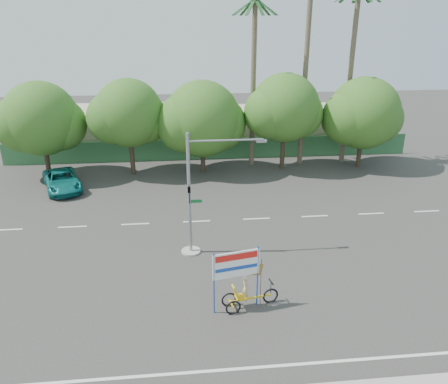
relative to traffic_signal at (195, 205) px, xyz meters
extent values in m
plane|color=#33302D|center=(2.20, -3.98, -2.92)|extent=(120.00, 120.00, 0.00)
cube|color=#336B3D|center=(2.20, 17.52, -1.92)|extent=(38.00, 0.08, 2.00)
cube|color=#B5AD90|center=(-7.80, 22.02, -0.92)|extent=(12.00, 8.00, 4.00)
cube|color=#B5AD90|center=(10.20, 22.02, -1.12)|extent=(14.00, 8.00, 3.60)
cylinder|color=#473828|center=(-11.80, 14.02, -1.16)|extent=(0.40, 0.40, 3.52)
sphere|color=#2C5B1B|center=(-11.80, 14.02, 2.04)|extent=(6.00, 6.00, 6.00)
sphere|color=#2C5B1B|center=(-10.45, 14.32, 1.48)|extent=(4.32, 4.32, 4.32)
sphere|color=#2C5B1B|center=(-13.15, 13.77, 1.72)|extent=(4.56, 4.56, 4.56)
cylinder|color=#473828|center=(-4.80, 14.02, -1.05)|extent=(0.40, 0.40, 3.74)
sphere|color=#2C5B1B|center=(-4.80, 14.02, 2.35)|extent=(5.60, 5.60, 5.60)
sphere|color=#2C5B1B|center=(-3.54, 14.32, 1.76)|extent=(4.03, 4.03, 4.03)
sphere|color=#2C5B1B|center=(-6.06, 13.77, 2.01)|extent=(4.26, 4.26, 4.26)
cylinder|color=#473828|center=(1.20, 14.02, -1.27)|extent=(0.40, 0.40, 3.30)
sphere|color=#2C5B1B|center=(1.20, 14.02, 1.73)|extent=(6.40, 6.40, 6.40)
sphere|color=#2C5B1B|center=(2.64, 14.32, 1.21)|extent=(4.61, 4.61, 4.61)
sphere|color=#2C5B1B|center=(-0.24, 13.77, 1.43)|extent=(4.86, 4.86, 4.86)
cylinder|color=#473828|center=(8.20, 14.02, -0.98)|extent=(0.40, 0.40, 3.87)
sphere|color=#2C5B1B|center=(8.20, 14.02, 2.54)|extent=(5.80, 5.80, 5.80)
sphere|color=#2C5B1B|center=(9.50, 14.32, 1.92)|extent=(4.18, 4.18, 4.18)
sphere|color=#2C5B1B|center=(6.89, 13.77, 2.19)|extent=(4.41, 4.41, 4.41)
cylinder|color=#473828|center=(15.20, 14.02, -1.20)|extent=(0.40, 0.40, 3.43)
sphere|color=#2C5B1B|center=(15.20, 14.02, 1.92)|extent=(6.20, 6.20, 6.20)
sphere|color=#2C5B1B|center=(16.59, 14.32, 1.37)|extent=(4.46, 4.46, 4.46)
sphere|color=#2C5B1B|center=(13.80, 13.77, 1.61)|extent=(4.71, 4.71, 4.71)
cylinder|color=#70604C|center=(10.20, 15.52, 5.58)|extent=(0.44, 0.44, 17.00)
cylinder|color=#70604C|center=(14.20, 15.52, 4.58)|extent=(0.44, 0.44, 15.00)
cylinder|color=#70604C|center=(5.70, 15.52, 4.08)|extent=(0.44, 0.44, 14.00)
cube|color=#1C4C21|center=(6.64, 15.52, 10.42)|extent=(1.91, 0.28, 1.36)
cube|color=#1C4C21|center=(6.42, 16.12, 10.42)|extent=(1.65, 1.44, 1.36)
cube|color=#1C4C21|center=(5.86, 16.44, 10.42)|extent=(0.61, 1.93, 1.36)
cube|color=#1C4C21|center=(5.23, 16.33, 10.42)|extent=(1.20, 1.80, 1.36)
cube|color=#1C4C21|center=(4.81, 15.84, 10.42)|extent=(1.89, 0.92, 1.36)
cube|color=#1C4C21|center=(4.81, 15.19, 10.42)|extent=(1.89, 0.92, 1.36)
cube|color=#1C4C21|center=(5.23, 14.70, 10.42)|extent=(1.20, 1.80, 1.36)
cube|color=#1C4C21|center=(5.86, 14.59, 10.42)|extent=(0.61, 1.93, 1.36)
cube|color=#1C4C21|center=(6.42, 14.91, 10.42)|extent=(1.65, 1.44, 1.36)
cylinder|color=gray|center=(-0.30, 0.02, -2.87)|extent=(1.10, 1.10, 0.10)
cylinder|color=gray|center=(-0.30, 0.02, 0.58)|extent=(0.18, 0.18, 7.00)
cylinder|color=gray|center=(1.70, 0.02, 3.63)|extent=(4.00, 0.10, 0.10)
cube|color=gray|center=(3.60, 0.02, 3.53)|extent=(0.55, 0.20, 0.12)
imported|color=black|center=(-0.30, -0.20, 0.68)|extent=(0.16, 0.20, 1.00)
cube|color=#14662D|center=(0.05, 0.02, 0.23)|extent=(0.70, 0.04, 0.18)
torus|color=black|center=(3.28, -5.12, -2.57)|extent=(0.78, 0.24, 0.78)
torus|color=black|center=(1.30, -5.19, -2.60)|extent=(0.73, 0.22, 0.73)
torus|color=black|center=(1.43, -5.82, -2.60)|extent=(0.73, 0.22, 0.73)
cube|color=gold|center=(2.33, -5.31, -2.51)|extent=(1.93, 0.45, 0.07)
cube|color=gold|center=(1.37, -5.50, -2.57)|extent=(0.20, 0.69, 0.06)
cube|color=gold|center=(1.88, -5.40, -2.34)|extent=(0.66, 0.59, 0.07)
cube|color=gold|center=(1.57, -5.46, -2.02)|extent=(0.35, 0.52, 0.62)
cylinder|color=black|center=(3.28, -5.12, -2.11)|extent=(0.04, 0.04, 0.63)
cube|color=black|center=(3.28, -5.12, -1.80)|extent=(0.15, 0.52, 0.05)
imported|color=#CCB284|center=(2.04, -5.37, -1.91)|extent=(0.38, 0.50, 1.24)
cylinder|color=#1745B2|center=(0.58, -5.66, -1.37)|extent=(0.08, 0.08, 3.10)
cylinder|color=#1745B2|center=(2.61, -5.25, -1.37)|extent=(0.08, 0.08, 3.10)
cube|color=white|center=(1.59, -5.46, -0.56)|extent=(2.15, 0.49, 1.26)
cube|color=red|center=(1.60, -5.50, -0.16)|extent=(1.92, 0.40, 0.30)
cube|color=#1745B2|center=(1.60, -5.50, -0.74)|extent=(1.92, 0.40, 0.16)
cylinder|color=black|center=(2.78, -5.22, -1.71)|extent=(0.03, 0.03, 2.41)
cube|color=red|center=(2.38, -5.30, -0.97)|extent=(1.00, 0.22, 0.75)
imported|color=#0F6D6A|center=(-9.97, 10.88, -2.18)|extent=(4.19, 5.84, 1.48)
camera|label=1|loc=(-0.65, -22.05, 9.61)|focal=35.00mm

